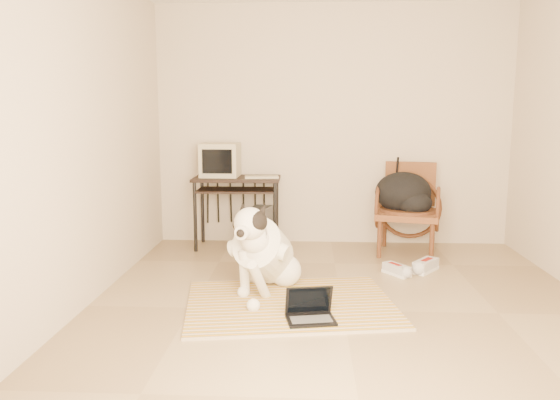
# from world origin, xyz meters

# --- Properties ---
(floor) EXTENTS (4.50, 4.50, 0.00)m
(floor) POSITION_xyz_m (0.00, 0.00, 0.00)
(floor) COLOR #937C5A
(floor) RESTS_ON ground
(wall_back) EXTENTS (4.50, 0.00, 4.50)m
(wall_back) POSITION_xyz_m (0.00, 2.25, 1.35)
(wall_back) COLOR beige
(wall_back) RESTS_ON floor
(wall_front) EXTENTS (4.50, 0.00, 4.50)m
(wall_front) POSITION_xyz_m (0.00, -2.25, 1.35)
(wall_front) COLOR beige
(wall_front) RESTS_ON floor
(wall_left) EXTENTS (0.00, 4.50, 4.50)m
(wall_left) POSITION_xyz_m (-2.00, 0.00, 1.35)
(wall_left) COLOR beige
(wall_left) RESTS_ON floor
(rug) EXTENTS (1.78, 1.47, 0.02)m
(rug) POSITION_xyz_m (-0.41, 0.10, 0.01)
(rug) COLOR #C78816
(rug) RESTS_ON floor
(dog) EXTENTS (0.60, 1.15, 0.83)m
(dog) POSITION_xyz_m (-0.65, 0.44, 0.33)
(dog) COLOR white
(dog) RESTS_ON rug
(laptop) EXTENTS (0.38, 0.31, 0.24)m
(laptop) POSITION_xyz_m (-0.25, -0.24, 0.08)
(laptop) COLOR black
(laptop) RESTS_ON rug
(computer_desk) EXTENTS (0.96, 0.54, 0.79)m
(computer_desk) POSITION_xyz_m (-1.06, 1.94, 0.68)
(computer_desk) COLOR black
(computer_desk) RESTS_ON floor
(crt_monitor) EXTENTS (0.42, 0.41, 0.37)m
(crt_monitor) POSITION_xyz_m (-1.25, 2.02, 0.98)
(crt_monitor) COLOR #B1A88B
(crt_monitor) RESTS_ON computer_desk
(desk_keyboard) EXTENTS (0.38, 0.18, 0.02)m
(desk_keyboard) POSITION_xyz_m (-0.78, 1.88, 0.80)
(desk_keyboard) COLOR #B1A88B
(desk_keyboard) RESTS_ON computer_desk
(pc_tower) EXTENTS (0.32, 0.51, 0.45)m
(pc_tower) POSITION_xyz_m (-0.83, 1.94, 0.22)
(pc_tower) COLOR #4D4C4F
(pc_tower) RESTS_ON floor
(rattan_chair) EXTENTS (0.76, 0.74, 0.96)m
(rattan_chair) POSITION_xyz_m (0.80, 1.81, 0.48)
(rattan_chair) COLOR brown
(rattan_chair) RESTS_ON floor
(backpack) EXTENTS (0.59, 0.52, 0.44)m
(backpack) POSITION_xyz_m (0.75, 1.76, 0.64)
(backpack) COLOR black
(backpack) RESTS_ON rattan_chair
(sneaker_left) EXTENTS (0.26, 0.30, 0.10)m
(sneaker_left) POSITION_xyz_m (0.56, 0.96, 0.04)
(sneaker_left) COLOR white
(sneaker_left) RESTS_ON floor
(sneaker_right) EXTENTS (0.30, 0.34, 0.11)m
(sneaker_right) POSITION_xyz_m (0.85, 1.09, 0.05)
(sneaker_right) COLOR white
(sneaker_right) RESTS_ON floor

